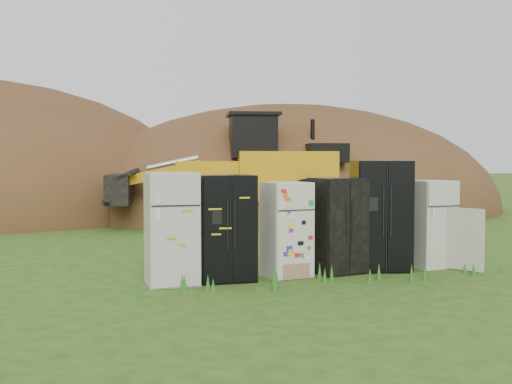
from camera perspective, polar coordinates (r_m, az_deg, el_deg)
ground at (r=11.07m, az=5.31°, el=-7.29°), size 120.00×120.00×0.00m
fridge_leftmost at (r=10.14m, az=-7.50°, el=-3.23°), size 0.80×0.77×1.76m
fridge_black_side at (r=10.37m, az=-2.73°, el=-3.21°), size 0.93×0.76×1.71m
fridge_sticker at (r=10.74m, az=2.72°, el=-3.34°), size 0.76×0.72×1.58m
fridge_dark_mid at (r=11.13m, az=7.25°, el=-2.97°), size 0.92×0.79×1.64m
fridge_black_right at (r=11.54m, az=11.02°, el=-2.06°), size 1.15×1.04×1.93m
fridge_open_door at (r=12.10m, az=15.27°, el=-2.74°), size 0.77×0.72×1.57m
wheel_loader at (r=18.33m, az=-2.84°, el=1.93°), size 7.20×4.21×3.27m
dirt_mound_right at (r=23.66m, az=3.13°, el=-1.79°), size 16.29×11.95×7.89m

